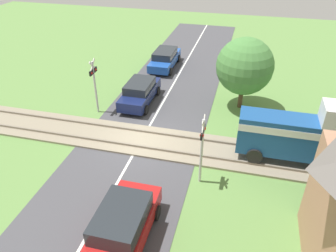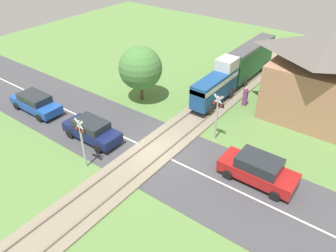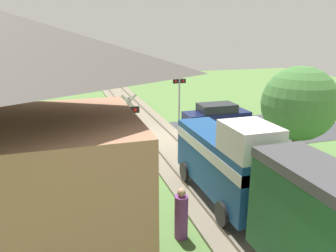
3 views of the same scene
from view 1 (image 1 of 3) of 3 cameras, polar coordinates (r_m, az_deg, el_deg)
name	(u,v)px [view 1 (image 1 of 3)]	position (r m, az deg, el deg)	size (l,w,h in m)	color
ground_plane	(141,141)	(17.87, -4.70, -2.62)	(60.00, 60.00, 0.00)	#5B8442
road_surface	(141,141)	(17.86, -4.70, -2.60)	(48.00, 6.40, 0.02)	#424247
track_bed	(141,140)	(17.83, -4.71, -2.44)	(2.80, 48.00, 0.24)	gray
car_near_crossing	(140,92)	(21.32, -4.91, 5.94)	(4.24, 1.80, 1.49)	#141E4C
car_far_side	(122,227)	(12.41, -8.03, -16.96)	(4.39, 1.96, 1.62)	#A81919
car_behind_queue	(165,58)	(26.90, -0.54, 11.70)	(4.56, 1.81, 1.44)	#1E4CA8
crossing_signal_west_approach	(94,80)	(20.05, -12.72, 7.86)	(0.90, 0.18, 3.42)	#B7B7B7
crossing_signal_east_approach	(202,142)	(13.98, 5.96, -2.87)	(0.90, 0.18, 3.42)	#B7B7B7
pedestrian_by_station	(330,183)	(15.66, 26.41, -8.87)	(0.40, 0.40, 1.61)	#7F3D84
tree_roadside_hedge	(245,66)	(20.45, 13.21, 10.08)	(3.45, 3.45, 4.49)	brown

